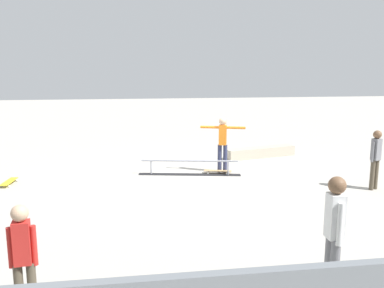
{
  "coord_description": "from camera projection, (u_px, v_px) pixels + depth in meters",
  "views": [
    {
      "loc": [
        1.61,
        11.31,
        3.05
      ],
      "look_at": [
        0.02,
        0.47,
        1.0
      ],
      "focal_mm": 38.1,
      "sensor_mm": 36.0,
      "label": 1
    }
  ],
  "objects": [
    {
      "name": "bystander_white_shirt",
      "position": [
        334.0,
        231.0,
        5.33
      ],
      "size": [
        0.23,
        0.38,
        1.68
      ],
      "rotation": [
        0.0,
        0.0,
        4.67
      ],
      "color": "slate",
      "rests_on": "ground_plane"
    },
    {
      "name": "skate_ledge",
      "position": [
        261.0,
        152.0,
        14.08
      ],
      "size": [
        2.57,
        1.04,
        0.35
      ],
      "primitive_type": "cube",
      "rotation": [
        0.0,
        0.0,
        0.25
      ],
      "color": "#B2A893",
      "rests_on": "ground_plane"
    },
    {
      "name": "bystander_red_shirt",
      "position": [
        23.0,
        257.0,
        4.85
      ],
      "size": [
        0.34,
        0.2,
        1.48
      ],
      "rotation": [
        0.0,
        0.0,
        0.1
      ],
      "color": "brown",
      "rests_on": "ground_plane"
    },
    {
      "name": "loose_skateboard_yellow",
      "position": [
        9.0,
        182.0,
        10.81
      ],
      "size": [
        0.32,
        0.82,
        0.09
      ],
      "rotation": [
        0.0,
        0.0,
        4.61
      ],
      "color": "yellow",
      "rests_on": "ground_plane"
    },
    {
      "name": "bystander_grey_shirt",
      "position": [
        376.0,
        156.0,
        10.23
      ],
      "size": [
        0.34,
        0.24,
        1.52
      ],
      "rotation": [
        0.0,
        0.0,
        0.4
      ],
      "color": "brown",
      "rests_on": "ground_plane"
    },
    {
      "name": "skater_main",
      "position": [
        223.0,
        141.0,
        11.93
      ],
      "size": [
        1.28,
        0.47,
        1.64
      ],
      "rotation": [
        0.0,
        0.0,
        2.83
      ],
      "color": "#2D3351",
      "rests_on": "ground_plane"
    },
    {
      "name": "skateboard_main",
      "position": [
        218.0,
        171.0,
        11.94
      ],
      "size": [
        0.82,
        0.42,
        0.09
      ],
      "rotation": [
        0.0,
        0.0,
        6.0
      ],
      "color": "tan",
      "rests_on": "ground_plane"
    },
    {
      "name": "grind_rail",
      "position": [
        190.0,
        168.0,
        11.77
      ],
      "size": [
        2.94,
        0.79,
        0.44
      ],
      "rotation": [
        0.0,
        0.0,
        -0.19
      ],
      "color": "black",
      "rests_on": "ground_plane"
    },
    {
      "name": "ground_plane",
      "position": [
        190.0,
        175.0,
        11.79
      ],
      "size": [
        60.0,
        60.0,
        0.0
      ],
      "primitive_type": "plane",
      "color": "#ADA89E"
    }
  ]
}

